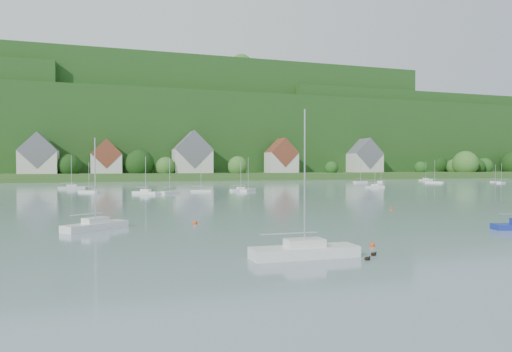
# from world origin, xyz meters

# --- Properties ---
(far_shore_strip) EXTENTS (600.00, 60.00, 3.00)m
(far_shore_strip) POSITION_xyz_m (0.00, 200.00, 1.50)
(far_shore_strip) COLOR #28511E
(far_shore_strip) RESTS_ON ground
(forested_ridge) EXTENTS (620.00, 181.22, 69.89)m
(forested_ridge) POSITION_xyz_m (0.39, 268.57, 22.89)
(forested_ridge) COLOR #173B13
(forested_ridge) RESTS_ON ground
(village_building_0) EXTENTS (14.00, 10.40, 16.00)m
(village_building_0) POSITION_xyz_m (-55.00, 187.00, 9.51)
(village_building_0) COLOR beige
(village_building_0) RESTS_ON far_shore_strip
(village_building_1) EXTENTS (12.00, 9.36, 14.00)m
(village_building_1) POSITION_xyz_m (-30.00, 189.00, 8.75)
(village_building_1) COLOR beige
(village_building_1) RESTS_ON far_shore_strip
(village_building_2) EXTENTS (16.00, 11.44, 18.00)m
(village_building_2) POSITION_xyz_m (5.00, 188.00, 10.27)
(village_building_2) COLOR beige
(village_building_2) RESTS_ON far_shore_strip
(village_building_3) EXTENTS (13.00, 10.40, 15.50)m
(village_building_3) POSITION_xyz_m (45.00, 186.00, 9.43)
(village_building_3) COLOR beige
(village_building_3) RESTS_ON far_shore_strip
(village_building_4) EXTENTS (15.00, 10.40, 16.50)m
(village_building_4) POSITION_xyz_m (90.00, 190.00, 9.59)
(village_building_4) COLOR beige
(village_building_4) RESTS_ON far_shore_strip
(near_sailboat_0) EXTENTS (7.11, 2.13, 9.55)m
(near_sailboat_0) POSITION_xyz_m (-17.95, 17.01, 0.48)
(near_sailboat_0) COLOR white
(near_sailboat_0) RESTS_ON ground
(near_sailboat_6) EXTENTS (6.05, 5.28, 8.52)m
(near_sailboat_6) POSITION_xyz_m (-31.07, 35.13, 0.45)
(near_sailboat_6) COLOR white
(near_sailboat_6) RESTS_ON ground
(mooring_buoy_0) EXTENTS (0.39, 0.39, 0.39)m
(mooring_buoy_0) POSITION_xyz_m (-11.54, 19.30, 0.00)
(mooring_buoy_0) COLOR #E14711
(mooring_buoy_0) RESTS_ON ground
(mooring_buoy_3) EXTENTS (0.38, 0.38, 0.38)m
(mooring_buoy_3) POSITION_xyz_m (7.11, 44.58, 0.00)
(mooring_buoy_3) COLOR #E14711
(mooring_buoy_3) RESTS_ON ground
(mooring_buoy_5) EXTENTS (0.48, 0.48, 0.48)m
(mooring_buoy_5) POSITION_xyz_m (-21.50, 36.38, 0.00)
(mooring_buoy_5) COLOR #E14711
(mooring_buoy_5) RESTS_ON ground
(duck_pair) EXTENTS (1.63, 1.46, 0.30)m
(duck_pair) POSITION_xyz_m (-13.96, 15.60, 0.10)
(duck_pair) COLOR black
(duck_pair) RESTS_ON ground
(far_sailboat_cluster) EXTENTS (200.14, 67.84, 8.71)m
(far_sailboat_cluster) POSITION_xyz_m (2.56, 118.36, 0.37)
(far_sailboat_cluster) COLOR white
(far_sailboat_cluster) RESTS_ON ground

